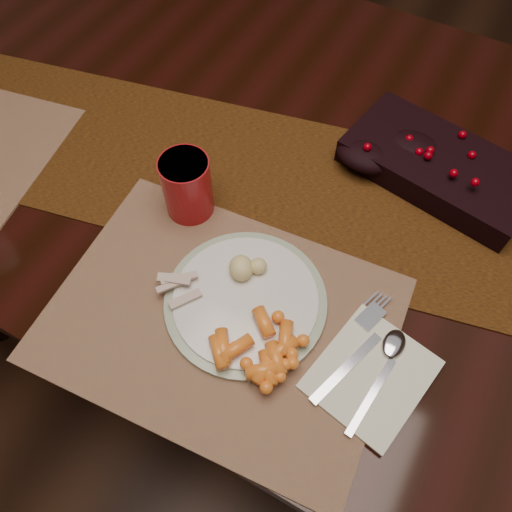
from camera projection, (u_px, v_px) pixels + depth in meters
The scene contains 13 objects.
floor at pixel (303, 337), 1.51m from camera, with size 5.00×5.00×0.00m, color black.
dining_table at pixel (316, 277), 1.19m from camera, with size 1.80×1.00×0.75m, color black.
table_runner at pixel (353, 204), 0.83m from camera, with size 1.61×0.33×0.00m, color #3A1E0A.
centerpiece at pixel (440, 163), 0.83m from camera, with size 0.31×0.16×0.06m, color black, non-canonical shape.
placemat_main at pixel (221, 319), 0.72m from camera, with size 0.48×0.36×0.00m, color brown.
dinner_plate at pixel (246, 300), 0.73m from camera, with size 0.24×0.24×0.01m, color silver.
baby_carrots at pixel (245, 341), 0.67m from camera, with size 0.12×0.10×0.02m, color orange, non-canonical shape.
mashed_potatoes at pixel (246, 263), 0.73m from camera, with size 0.07×0.06×0.04m, color #D6B973, non-canonical shape.
turkey_shreds at pixel (179, 287), 0.72m from camera, with size 0.07×0.06×0.02m, color beige, non-canonical shape.
napkin at pixel (371, 374), 0.67m from camera, with size 0.14×0.16×0.01m, color silver.
fork at pixel (353, 354), 0.68m from camera, with size 0.03×0.17×0.00m, color silver, non-canonical shape.
spoon at pixel (378, 379), 0.67m from camera, with size 0.03×0.15×0.00m, color silver, non-canonical shape.
red_cup at pixel (187, 186), 0.78m from camera, with size 0.08×0.08×0.11m, color #A91419.
Camera 1 is at (0.15, -0.57, 1.42)m, focal length 35.00 mm.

